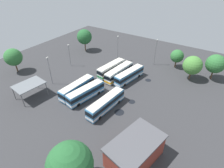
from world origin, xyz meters
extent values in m
plane|color=#333335|center=(0.00, 0.00, 0.00)|extent=(94.70, 94.70, 0.00)
cube|color=silver|center=(-8.27, -4.57, 1.86)|extent=(11.76, 3.99, 3.12)
cube|color=beige|center=(-8.27, -4.57, 3.49)|extent=(11.28, 3.73, 0.14)
cube|color=black|center=(-8.27, -4.57, 2.36)|extent=(11.83, 4.04, 1.00)
cube|color=#2D8C4C|center=(-8.27, -4.57, 0.99)|extent=(11.83, 4.04, 0.62)
cube|color=black|center=(-2.54, -5.31, 2.46)|extent=(0.32, 2.08, 1.15)
cylinder|color=black|center=(-4.58, -3.87, 0.50)|extent=(1.03, 0.42, 1.00)
cylinder|color=black|center=(-4.88, -6.19, 0.50)|extent=(1.03, 0.42, 1.00)
cylinder|color=black|center=(-11.67, -2.96, 0.50)|extent=(1.03, 0.42, 1.00)
cylinder|color=black|center=(-11.97, -5.28, 0.50)|extent=(1.03, 0.42, 1.00)
cube|color=silver|center=(-7.48, -1.01, 1.86)|extent=(12.32, 3.62, 3.12)
cube|color=beige|center=(-7.48, -1.01, 3.49)|extent=(11.81, 3.37, 0.14)
cube|color=black|center=(-7.48, -1.01, 2.36)|extent=(12.38, 3.66, 1.00)
cube|color=orange|center=(-7.48, -1.01, 0.99)|extent=(12.38, 3.66, 0.62)
cube|color=black|center=(-1.42, -1.56, 2.46)|extent=(0.25, 2.08, 1.15)
cylinder|color=black|center=(-3.63, -0.18, 0.50)|extent=(1.02, 0.39, 1.00)
cylinder|color=black|center=(-3.84, -2.51, 0.50)|extent=(1.02, 0.39, 1.00)
cylinder|color=black|center=(-11.12, 0.49, 0.50)|extent=(1.02, 0.39, 1.00)
cylinder|color=black|center=(-11.33, -1.84, 0.50)|extent=(1.02, 0.39, 1.00)
cube|color=teal|center=(-7.59, 2.72, 1.86)|extent=(12.01, 4.59, 3.12)
cube|color=beige|center=(-7.59, 2.72, 3.49)|extent=(11.51, 4.30, 0.14)
cube|color=black|center=(-7.59, 2.72, 2.36)|extent=(12.07, 4.63, 1.00)
cube|color=silver|center=(-7.59, 2.72, 0.99)|extent=(12.07, 4.63, 0.62)
cube|color=black|center=(-1.80, 1.68, 2.46)|extent=(0.43, 2.06, 1.15)
cylinder|color=black|center=(-3.80, 3.23, 0.50)|extent=(1.04, 0.47, 1.00)
cylinder|color=black|center=(-4.21, 0.93, 0.50)|extent=(1.04, 0.47, 1.00)
cylinder|color=black|center=(-10.96, 4.52, 0.50)|extent=(1.04, 0.47, 1.00)
cylinder|color=black|center=(-11.38, 2.22, 0.50)|extent=(1.04, 0.47, 1.00)
cube|color=teal|center=(6.88, -6.26, 1.86)|extent=(11.80, 3.24, 3.12)
cube|color=beige|center=(6.88, -6.26, 3.49)|extent=(11.32, 3.01, 0.14)
cube|color=black|center=(6.88, -6.26, 2.36)|extent=(11.86, 3.28, 1.00)
cube|color=silver|center=(6.88, -6.26, 0.99)|extent=(11.86, 3.28, 0.62)
cube|color=black|center=(12.71, -6.61, 2.46)|extent=(0.19, 2.08, 1.15)
cylinder|color=black|center=(10.56, -5.31, 0.50)|extent=(1.02, 0.36, 1.00)
cylinder|color=black|center=(10.42, -7.64, 0.50)|extent=(1.02, 0.36, 1.00)
cylinder|color=black|center=(3.34, -4.87, 0.50)|extent=(1.02, 0.36, 1.00)
cylinder|color=black|center=(3.20, -7.21, 0.50)|extent=(1.02, 0.36, 1.00)
cube|color=teal|center=(7.29, -2.69, 1.86)|extent=(11.89, 4.60, 3.12)
cube|color=beige|center=(7.29, -2.69, 3.49)|extent=(11.40, 4.32, 0.14)
cube|color=black|center=(7.29, -2.69, 2.36)|extent=(11.96, 4.65, 1.00)
cube|color=silver|center=(7.29, -2.69, 0.99)|extent=(11.96, 4.65, 0.62)
cube|color=black|center=(13.01, -3.75, 2.46)|extent=(0.44, 2.06, 1.15)
cylinder|color=black|center=(11.04, -2.19, 0.50)|extent=(1.04, 0.48, 1.00)
cylinder|color=black|center=(10.62, -4.50, 0.50)|extent=(1.04, 0.48, 1.00)
cylinder|color=black|center=(3.95, -0.89, 0.50)|extent=(1.04, 0.48, 1.00)
cylinder|color=black|center=(3.53, -3.19, 0.50)|extent=(1.04, 0.48, 1.00)
cube|color=teal|center=(7.95, 4.57, 1.86)|extent=(12.41, 3.62, 3.12)
cube|color=beige|center=(7.95, 4.57, 3.49)|extent=(11.91, 3.37, 0.14)
cube|color=black|center=(7.95, 4.57, 2.36)|extent=(12.48, 3.66, 1.00)
cube|color=silver|center=(7.95, 4.57, 0.99)|extent=(12.48, 3.66, 0.62)
cube|color=black|center=(14.05, 4.03, 2.46)|extent=(0.25, 2.08, 1.15)
cylinder|color=black|center=(11.83, 5.40, 0.50)|extent=(1.02, 0.39, 1.00)
cylinder|color=black|center=(11.62, 3.07, 0.50)|extent=(1.02, 0.39, 1.00)
cylinder|color=black|center=(4.27, 6.08, 0.50)|extent=(1.02, 0.39, 1.00)
cylinder|color=black|center=(4.06, 3.75, 0.50)|extent=(1.02, 0.39, 1.00)
cube|color=maroon|center=(16.83, 17.44, 2.37)|extent=(11.52, 8.33, 4.75)
cube|color=#4C4C51|center=(16.83, 17.44, 4.93)|extent=(12.21, 8.83, 0.36)
cube|color=slate|center=(15.24, -15.94, 4.16)|extent=(8.29, 6.31, 0.20)
cylinder|color=#59595B|center=(19.05, -13.93, 2.03)|extent=(0.20, 0.20, 4.06)
cylinder|color=#59595B|center=(18.50, -18.76, 2.03)|extent=(0.20, 0.20, 4.06)
cylinder|color=#59595B|center=(11.98, -13.12, 2.03)|extent=(0.20, 0.20, 4.06)
cylinder|color=#59595B|center=(11.43, -17.95, 2.03)|extent=(0.20, 0.20, 4.06)
cylinder|color=slate|center=(-4.46, -19.94, 3.99)|extent=(0.16, 0.16, 7.97)
cube|color=silver|center=(-4.46, -19.94, 8.15)|extent=(0.56, 0.28, 0.20)
cylinder|color=slate|center=(7.49, -16.26, 4.44)|extent=(0.16, 0.16, 8.87)
cube|color=silver|center=(7.49, -16.26, 9.05)|extent=(0.56, 0.28, 0.20)
cylinder|color=slate|center=(-22.19, 5.13, 4.73)|extent=(0.16, 0.16, 9.46)
cube|color=silver|center=(-22.19, 5.13, 9.64)|extent=(0.56, 0.28, 0.20)
cylinder|color=slate|center=(-17.67, -7.98, 4.72)|extent=(0.16, 0.16, 9.44)
cube|color=silver|center=(-17.67, -7.98, 9.62)|extent=(0.56, 0.28, 0.20)
cylinder|color=brown|center=(-18.15, -24.58, 1.73)|extent=(0.44, 0.44, 3.46)
sphere|color=#235B2D|center=(-18.15, -24.58, 6.07)|extent=(6.14, 6.14, 6.14)
cylinder|color=brown|center=(-24.61, 12.32, 1.22)|extent=(0.44, 0.44, 2.45)
sphere|color=#2D6B33|center=(-24.61, 12.32, 4.38)|extent=(4.55, 4.55, 4.55)
sphere|color=#235B2D|center=(26.98, 11.36, 6.26)|extent=(7.32, 7.32, 7.32)
cylinder|color=brown|center=(-19.15, 18.73, 1.26)|extent=(0.44, 0.44, 2.52)
sphere|color=#478438|center=(-19.15, 18.73, 5.03)|extent=(5.91, 5.91, 5.91)
cylinder|color=brown|center=(-23.15, 24.59, 1.50)|extent=(0.44, 0.44, 3.00)
sphere|color=#2D6B33|center=(-23.15, 24.59, 5.50)|extent=(5.89, 5.89, 5.89)
cylinder|color=brown|center=(8.90, -32.52, 1.50)|extent=(0.44, 0.44, 3.00)
sphere|color=#2D6B33|center=(8.90, -32.52, 5.47)|extent=(5.81, 5.81, 5.81)
cylinder|color=black|center=(1.57, 8.73, 0.00)|extent=(1.93, 1.93, 0.01)
cylinder|color=black|center=(-11.00, 7.95, 0.00)|extent=(1.92, 1.92, 0.01)
cylinder|color=black|center=(7.09, 8.10, 0.00)|extent=(2.52, 2.52, 0.01)
cylinder|color=black|center=(-1.11, -6.46, 0.00)|extent=(3.25, 3.25, 0.01)
cylinder|color=black|center=(9.90, -8.32, 0.00)|extent=(1.54, 1.54, 0.01)
camera|label=1|loc=(36.95, 25.66, 31.94)|focal=29.28mm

